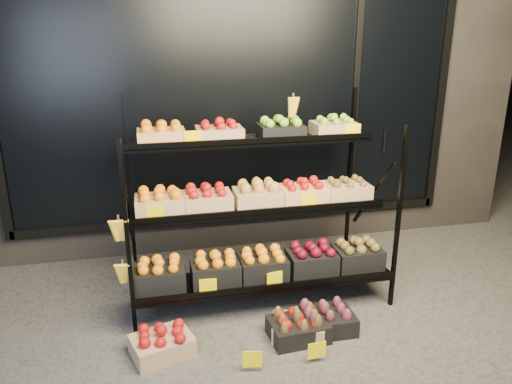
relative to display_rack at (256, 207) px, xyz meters
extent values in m
plane|color=#514F4C|center=(0.01, -0.60, -0.79)|extent=(24.00, 24.00, 0.00)
cube|color=#2D2826|center=(0.01, 2.00, 0.96)|extent=(6.00, 2.00, 3.50)
cube|color=black|center=(0.01, 0.98, 0.76)|extent=(4.20, 0.04, 2.40)
cube|color=black|center=(0.01, 0.96, -0.45)|extent=(4.30, 0.06, 0.08)
cube|color=black|center=(2.16, 0.96, 0.76)|extent=(0.08, 0.06, 2.50)
cube|color=black|center=(1.21, 0.96, 0.76)|extent=(0.06, 0.06, 2.50)
cylinder|color=black|center=(1.56, 0.93, 0.26)|extent=(0.02, 0.02, 0.25)
cube|color=black|center=(-1.01, -0.42, -0.04)|extent=(0.03, 0.03, 1.50)
cube|color=black|center=(1.04, -0.42, -0.04)|extent=(0.03, 0.03, 1.50)
cube|color=black|center=(-1.01, 0.55, 0.04)|extent=(0.03, 0.03, 1.66)
cube|color=black|center=(1.04, 0.55, 0.04)|extent=(0.03, 0.03, 1.66)
cube|color=black|center=(0.01, -0.25, -0.52)|extent=(2.05, 0.42, 0.03)
cube|color=black|center=(0.01, -0.45, -0.49)|extent=(2.05, 0.02, 0.05)
cube|color=black|center=(0.01, 0.05, -0.02)|extent=(2.05, 0.40, 0.03)
cube|color=black|center=(0.01, -0.14, 0.01)|extent=(2.05, 0.02, 0.05)
cube|color=black|center=(0.01, 0.35, 0.48)|extent=(2.05, 0.40, 0.03)
cube|color=black|center=(0.01, 0.16, 0.51)|extent=(2.05, 0.02, 0.05)
cube|color=tan|center=(-0.72, 0.35, 0.55)|extent=(0.38, 0.28, 0.11)
ellipsoid|color=orange|center=(-0.72, 0.35, 0.63)|extent=(0.32, 0.24, 0.07)
cube|color=tan|center=(-0.24, 0.35, 0.55)|extent=(0.38, 0.28, 0.11)
ellipsoid|color=#B20C14|center=(-0.24, 0.35, 0.63)|extent=(0.32, 0.24, 0.07)
cube|color=black|center=(0.29, 0.35, 0.55)|extent=(0.38, 0.28, 0.11)
ellipsoid|color=#85C230|center=(0.29, 0.35, 0.63)|extent=(0.32, 0.24, 0.07)
cube|color=tan|center=(0.77, 0.35, 0.55)|extent=(0.38, 0.28, 0.11)
ellipsoid|color=#85C230|center=(0.77, 0.35, 0.63)|extent=(0.32, 0.24, 0.07)
cube|color=tan|center=(-0.77, 0.05, 0.06)|extent=(0.38, 0.28, 0.14)
ellipsoid|color=orange|center=(-0.77, 0.05, 0.16)|extent=(0.32, 0.24, 0.07)
cube|color=tan|center=(-0.39, 0.05, 0.06)|extent=(0.38, 0.28, 0.14)
ellipsoid|color=#B20C14|center=(-0.39, 0.05, 0.16)|extent=(0.32, 0.24, 0.07)
cube|color=tan|center=(0.02, 0.05, 0.06)|extent=(0.38, 0.28, 0.14)
ellipsoid|color=#C38637|center=(0.02, 0.05, 0.16)|extent=(0.32, 0.24, 0.07)
cube|color=tan|center=(0.41, 0.05, 0.06)|extent=(0.38, 0.28, 0.14)
ellipsoid|color=#B20C14|center=(0.41, 0.05, 0.16)|extent=(0.32, 0.24, 0.07)
cube|color=tan|center=(0.79, 0.05, 0.06)|extent=(0.38, 0.28, 0.14)
ellipsoid|color=brown|center=(0.79, 0.05, 0.16)|extent=(0.32, 0.24, 0.07)
cube|color=black|center=(-0.81, -0.25, -0.42)|extent=(0.38, 0.28, 0.18)
ellipsoid|color=orange|center=(-0.81, -0.25, -0.30)|extent=(0.32, 0.24, 0.07)
cube|color=black|center=(-0.38, -0.25, -0.42)|extent=(0.38, 0.28, 0.18)
ellipsoid|color=orange|center=(-0.38, -0.25, -0.30)|extent=(0.32, 0.24, 0.07)
cube|color=black|center=(-0.01, -0.25, -0.42)|extent=(0.38, 0.28, 0.18)
ellipsoid|color=orange|center=(-0.01, -0.25, -0.30)|extent=(0.32, 0.24, 0.07)
cube|color=black|center=(0.40, -0.25, -0.42)|extent=(0.38, 0.28, 0.18)
ellipsoid|color=#5F071A|center=(0.40, -0.25, -0.30)|extent=(0.32, 0.24, 0.07)
cube|color=black|center=(0.80, -0.25, -0.42)|extent=(0.38, 0.28, 0.18)
ellipsoid|color=brown|center=(0.80, -0.25, -0.30)|extent=(0.32, 0.24, 0.07)
ellipsoid|color=yellow|center=(-1.06, -0.40, 0.15)|extent=(0.14, 0.08, 0.22)
ellipsoid|color=yellow|center=(-1.06, -0.40, -0.18)|extent=(0.14, 0.08, 0.22)
ellipsoid|color=yellow|center=(0.36, 0.25, 0.85)|extent=(0.14, 0.08, 0.22)
cube|color=#EBCD00|center=(-0.80, -0.10, 0.05)|extent=(0.13, 0.01, 0.12)
cube|color=#EBCD00|center=(0.41, -0.10, 0.05)|extent=(0.13, 0.01, 0.12)
cube|color=#EBCD00|center=(0.88, 0.20, 0.55)|extent=(0.13, 0.01, 0.12)
cube|color=#EBCD00|center=(-0.48, 0.20, 0.55)|extent=(0.13, 0.01, 0.12)
cube|color=#EBCD00|center=(-0.46, -0.40, -0.45)|extent=(0.13, 0.01, 0.12)
cube|color=#EBCD00|center=(0.05, -0.40, -0.45)|extent=(0.13, 0.01, 0.12)
cube|color=#EBCD00|center=(-0.25, -1.00, -0.73)|extent=(0.13, 0.01, 0.12)
cube|color=#EBCD00|center=(0.20, -1.00, -0.73)|extent=(0.13, 0.01, 0.12)
cube|color=tan|center=(-0.83, -0.67, -0.72)|extent=(0.48, 0.41, 0.14)
ellipsoid|color=#B20C14|center=(-0.83, -0.67, -0.62)|extent=(0.40, 0.34, 0.07)
cube|color=black|center=(0.16, -0.70, -0.72)|extent=(0.44, 0.34, 0.14)
ellipsoid|color=brown|center=(0.16, -0.70, -0.62)|extent=(0.37, 0.28, 0.07)
cube|color=tan|center=(0.16, -0.68, -0.72)|extent=(0.44, 0.38, 0.13)
ellipsoid|color=#B20C14|center=(0.16, -0.68, -0.63)|extent=(0.37, 0.32, 0.07)
cube|color=black|center=(0.39, -0.65, -0.72)|extent=(0.42, 0.31, 0.14)
ellipsoid|color=brown|center=(0.39, -0.65, -0.61)|extent=(0.35, 0.26, 0.07)
camera|label=1|loc=(-0.83, -3.70, 1.41)|focal=35.00mm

